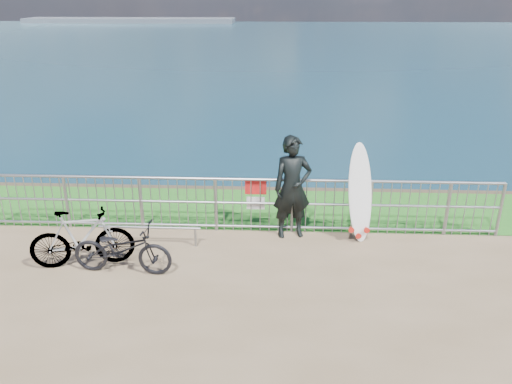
{
  "coord_description": "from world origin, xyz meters",
  "views": [
    {
      "loc": [
        0.71,
        -7.38,
        4.44
      ],
      "look_at": [
        0.31,
        1.2,
        1.0
      ],
      "focal_mm": 35.0,
      "sensor_mm": 36.0,
      "label": 1
    }
  ],
  "objects_px": {
    "surfboard": "(360,197)",
    "bicycle_near": "(122,249)",
    "bicycle_far": "(82,238)",
    "surfer": "(292,188)"
  },
  "relations": [
    {
      "from": "surfboard",
      "to": "bicycle_far",
      "type": "distance_m",
      "value": 5.07
    },
    {
      "from": "surfboard",
      "to": "bicycle_near",
      "type": "height_order",
      "value": "surfboard"
    },
    {
      "from": "bicycle_near",
      "to": "surfboard",
      "type": "bearing_deg",
      "value": -66.92
    },
    {
      "from": "bicycle_far",
      "to": "bicycle_near",
      "type": "bearing_deg",
      "value": -118.12
    },
    {
      "from": "surfer",
      "to": "surfboard",
      "type": "bearing_deg",
      "value": -15.99
    },
    {
      "from": "surfboard",
      "to": "bicycle_far",
      "type": "xyz_separation_m",
      "value": [
        -4.9,
        -1.27,
        -0.35
      ]
    },
    {
      "from": "surfboard",
      "to": "bicycle_near",
      "type": "bearing_deg",
      "value": -160.56
    },
    {
      "from": "bicycle_near",
      "to": "bicycle_far",
      "type": "relative_size",
      "value": 0.97
    },
    {
      "from": "bicycle_near",
      "to": "bicycle_far",
      "type": "xyz_separation_m",
      "value": [
        -0.75,
        0.2,
        0.08
      ]
    },
    {
      "from": "surfer",
      "to": "surfboard",
      "type": "relative_size",
      "value": 1.06
    }
  ]
}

